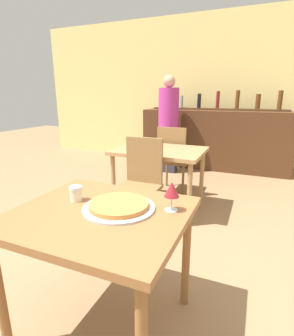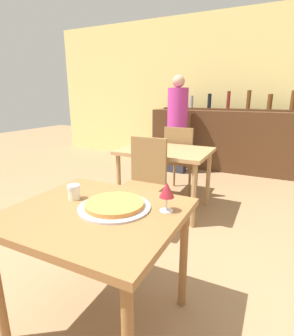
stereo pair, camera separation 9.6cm
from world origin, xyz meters
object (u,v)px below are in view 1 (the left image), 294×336
(chair_far_side_front, at_px, (140,179))
(pizza_tray, at_px, (119,206))
(person_standing, at_px, (168,121))
(chair_far_side_back, at_px, (173,156))
(wine_glass, at_px, (172,190))
(cheese_shaker, at_px, (76,193))

(chair_far_side_front, xyz_separation_m, pizza_tray, (0.37, -1.09, 0.22))
(chair_far_side_front, distance_m, person_standing, 2.14)
(chair_far_side_back, height_order, pizza_tray, chair_far_side_back)
(person_standing, bearing_deg, chair_far_side_front, -78.86)
(person_standing, bearing_deg, chair_far_side_back, -67.71)
(chair_far_side_back, bearing_deg, chair_far_side_front, 90.00)
(chair_far_side_back, bearing_deg, pizza_tray, 99.60)
(pizza_tray, relative_size, wine_glass, 2.46)
(chair_far_side_front, relative_size, person_standing, 0.56)
(chair_far_side_back, height_order, person_standing, person_standing)
(chair_far_side_back, relative_size, pizza_tray, 2.36)
(pizza_tray, distance_m, cheese_shaker, 0.28)
(chair_far_side_front, xyz_separation_m, person_standing, (-0.41, 2.07, 0.36))
(chair_far_side_back, distance_m, cheese_shaker, 2.17)
(chair_far_side_front, distance_m, cheese_shaker, 1.11)
(chair_far_side_front, distance_m, wine_glass, 1.22)
(cheese_shaker, height_order, wine_glass, wine_glass)
(chair_far_side_front, height_order, chair_far_side_back, same)
(wine_glass, bearing_deg, person_standing, 108.71)
(person_standing, height_order, wine_glass, person_standing)
(chair_far_side_front, xyz_separation_m, cheese_shaker, (0.08, -1.08, 0.25))
(pizza_tray, relative_size, person_standing, 0.24)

